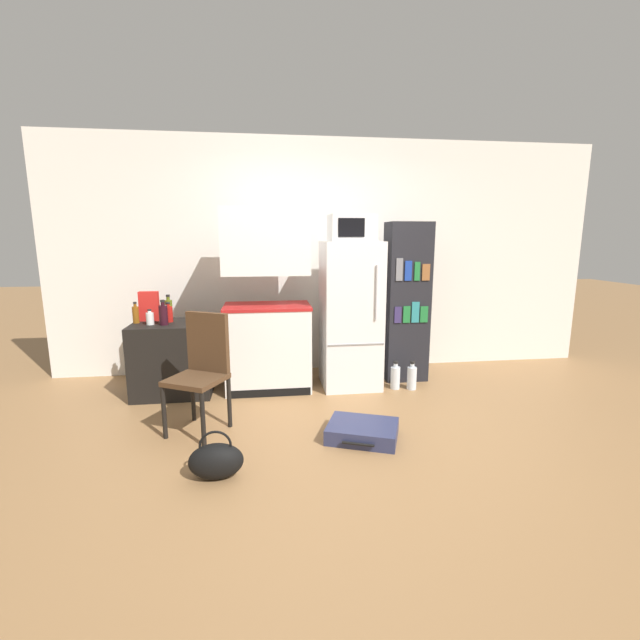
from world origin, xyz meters
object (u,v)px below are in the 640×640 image
Objects in this scene: bottle_amber_beer at (136,314)px; bowl at (199,320)px; side_table at (174,358)px; refrigerator at (350,315)px; cereal_box at (149,306)px; bottle_milk_white at (150,318)px; kitchen_hutch at (267,307)px; water_bottle_middle at (412,377)px; handbag at (216,461)px; bottle_ketchup_red at (168,314)px; microwave at (352,228)px; bookshelf at (406,302)px; bottle_wine_dark at (163,314)px; chair at (202,363)px; water_bottle_front at (395,377)px; suitcase_large_flat at (363,431)px; bottle_olive_oil at (169,309)px.

bottle_amber_beer is 1.58× the size of bowl.
side_table is 0.50× the size of refrigerator.
bottle_amber_beer is 0.16m from cereal_box.
refrigerator is 10.18× the size of bottle_milk_white.
water_bottle_middle is at bearing -9.47° from kitchen_hutch.
kitchen_hutch is 1.90m from handbag.
refrigerator is 1.86m from bottle_ketchup_red.
microwave reaches higher than side_table.
bookshelf reaches higher than bottle_wine_dark.
bottle_wine_dark is at bearing 177.26° from water_bottle_middle.
bowl is at bearing 179.79° from microwave.
bookshelf is 12.92× the size of bowl.
bowl is 0.45× the size of cereal_box.
chair is 2.04m from water_bottle_front.
refrigerator is (0.87, -0.02, -0.10)m from kitchen_hutch.
handbag is at bearing -135.94° from bookshelf.
refrigerator reaches higher than bottle_milk_white.
bottle_ketchup_red is at bearing 39.10° from bottle_milk_white.
kitchen_hutch is 1.01m from bottle_wine_dark.
water_bottle_middle is (-0.03, -0.37, -0.74)m from bookshelf.
bowl reaches higher than side_table.
refrigerator is at bearing -168.33° from bookshelf.
bowl is at bearing 179.85° from refrigerator.
suitcase_large_flat is (1.91, -1.39, -0.82)m from cereal_box.
water_bottle_front is (0.45, -0.19, -1.54)m from microwave.
refrigerator is at bearing -5.46° from bottle_olive_oil.
chair is (0.14, -0.90, -0.19)m from bowl.
side_table reaches higher than suitcase_large_flat.
microwave is 1.80m from bowl.
bottle_milk_white is 0.19m from bottle_ketchup_red.
microwave is (0.87, -0.02, 0.80)m from kitchen_hutch.
bottle_amber_beer reaches higher than suitcase_large_flat.
microwave reaches higher than handbag.
bottle_wine_dark is at bearing -159.99° from bowl.
bowl is 0.44× the size of water_bottle_middle.
side_table is 2.50× the size of water_bottle_middle.
bottle_milk_white is 0.50× the size of cereal_box.
kitchen_hutch is 0.69m from bowl.
bottle_wine_dark is 0.82× the size of cereal_box.
bottle_olive_oil is 1.72× the size of bottle_milk_white.
bottle_ketchup_red is at bearing -80.19° from bottle_olive_oil.
bowl reaches higher than water_bottle_front.
kitchen_hutch reaches higher than chair.
cereal_box is at bearing 176.39° from microwave.
bottle_olive_oil reaches higher than suitcase_large_flat.
kitchen_hutch is 1.18m from microwave.
refrigerator reaches higher than bottle_olive_oil.
bookshelf is 2.51m from bottle_ketchup_red.
bottle_wine_dark is 1.23× the size of bottle_ketchup_red.
microwave is 2.00m from chair.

